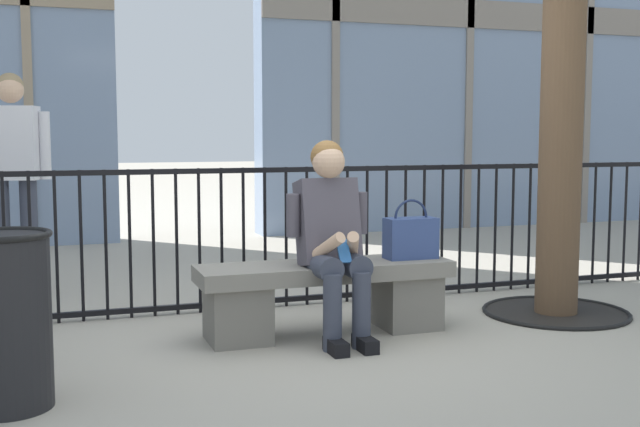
% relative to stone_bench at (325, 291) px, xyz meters
% --- Properties ---
extents(ground_plane, '(60.00, 60.00, 0.00)m').
position_rel_stone_bench_xyz_m(ground_plane, '(0.00, 0.00, -0.27)').
color(ground_plane, '#A8A091').
extents(stone_bench, '(1.60, 0.44, 0.45)m').
position_rel_stone_bench_xyz_m(stone_bench, '(0.00, 0.00, 0.00)').
color(stone_bench, gray).
rests_on(stone_bench, ground).
extents(seated_person_with_phone, '(0.52, 0.66, 1.21)m').
position_rel_stone_bench_xyz_m(seated_person_with_phone, '(-0.00, -0.13, 0.38)').
color(seated_person_with_phone, '#383D4C').
rests_on(seated_person_with_phone, ground).
extents(handbag_on_bench, '(0.33, 0.16, 0.38)m').
position_rel_stone_bench_xyz_m(handbag_on_bench, '(0.58, -0.01, 0.32)').
color(handbag_on_bench, '#33477F').
rests_on(handbag_on_bench, stone_bench).
extents(bystander_at_railing, '(0.55, 0.31, 1.71)m').
position_rel_stone_bench_xyz_m(bystander_at_railing, '(-1.86, 1.88, 0.73)').
color(bystander_at_railing, '#383D4C').
rests_on(bystander_at_railing, ground).
extents(plaza_railing, '(8.53, 0.04, 1.01)m').
position_rel_stone_bench_xyz_m(plaza_railing, '(0.00, 0.84, 0.24)').
color(plaza_railing, black).
rests_on(plaza_railing, ground).
extents(trash_can, '(0.43, 0.43, 0.82)m').
position_rel_stone_bench_xyz_m(trash_can, '(-1.82, -0.78, 0.15)').
color(trash_can, black).
rests_on(trash_can, ground).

